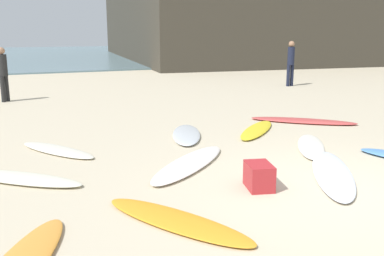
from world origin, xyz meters
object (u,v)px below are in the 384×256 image
(surfboard_2, at_px, (176,220))
(surfboard_8, at_px, (57,150))
(beach_cooler, at_px, (259,176))
(surfboard_7, at_px, (303,121))
(surfboard_9, at_px, (186,134))
(surfboard_5, at_px, (189,163))
(surfboard_6, at_px, (21,178))
(surfboard_1, at_px, (333,173))
(beachgoer_far, at_px, (3,72))
(beachgoer_mid, at_px, (291,61))
(surfboard_4, at_px, (257,130))
(surfboard_0, at_px, (311,146))

(surfboard_2, xyz_separation_m, surfboard_8, (-0.92, 3.76, 0.00))
(surfboard_8, relative_size, beach_cooler, 3.88)
(surfboard_7, bearing_deg, surfboard_9, 133.40)
(surfboard_2, relative_size, surfboard_5, 0.89)
(surfboard_6, bearing_deg, surfboard_5, 123.75)
(surfboard_1, xyz_separation_m, beachgoer_far, (-4.62, 10.00, 0.93))
(surfboard_7, distance_m, beachgoer_mid, 7.43)
(surfboard_2, relative_size, beachgoer_mid, 1.17)
(surfboard_8, bearing_deg, beach_cooler, 95.90)
(beachgoer_mid, bearing_deg, surfboard_4, 42.45)
(surfboard_1, xyz_separation_m, surfboard_4, (0.54, 3.08, 0.00))
(surfboard_7, bearing_deg, surfboard_8, 133.29)
(surfboard_4, height_order, surfboard_7, surfboard_7)
(surfboard_2, bearing_deg, surfboard_7, 9.40)
(beachgoer_mid, bearing_deg, surfboard_6, 29.83)
(surfboard_1, bearing_deg, surfboard_7, -86.73)
(surfboard_5, relative_size, beach_cooler, 4.83)
(beachgoer_far, bearing_deg, beach_cooler, 53.16)
(surfboard_6, height_order, surfboard_7, surfboard_6)
(surfboard_4, height_order, beach_cooler, beach_cooler)
(beach_cooler, bearing_deg, surfboard_5, 109.92)
(surfboard_6, height_order, beach_cooler, beach_cooler)
(surfboard_1, bearing_deg, surfboard_5, -1.20)
(surfboard_4, relative_size, beach_cooler, 4.23)
(surfboard_0, height_order, surfboard_5, surfboard_5)
(surfboard_9, bearing_deg, beachgoer_far, -39.82)
(surfboard_2, height_order, beachgoer_mid, beachgoer_mid)
(surfboard_1, height_order, surfboard_5, surfboard_5)
(surfboard_1, xyz_separation_m, surfboard_8, (-3.82, 3.17, -0.00))
(beachgoer_mid, distance_m, beach_cooler, 12.28)
(surfboard_4, relative_size, surfboard_9, 1.10)
(surfboard_5, distance_m, surfboard_6, 2.67)
(surfboard_4, bearing_deg, surfboard_1, -53.94)
(surfboard_5, xyz_separation_m, surfboard_8, (-1.95, 1.80, -0.01))
(surfboard_1, relative_size, surfboard_5, 1.04)
(surfboard_2, xyz_separation_m, surfboard_6, (-1.63, 2.31, 0.01))
(surfboard_0, height_order, surfboard_2, surfboard_0)
(surfboard_8, xyz_separation_m, surfboard_9, (2.71, 0.13, 0.01))
(surfboard_0, relative_size, surfboard_2, 0.89)
(surfboard_2, relative_size, surfboard_6, 1.02)
(beachgoer_far, bearing_deg, surfboard_8, 41.88)
(surfboard_2, xyz_separation_m, beachgoer_mid, (9.14, 10.17, 1.01))
(surfboard_5, relative_size, surfboard_9, 1.25)
(surfboard_4, xyz_separation_m, beachgoer_far, (-5.16, 6.92, 0.93))
(surfboard_2, distance_m, beachgoer_far, 10.77)
(surfboard_8, bearing_deg, surfboard_0, 127.97)
(surfboard_6, distance_m, beachgoer_far, 8.33)
(surfboard_8, bearing_deg, surfboard_4, 147.21)
(surfboard_1, bearing_deg, beachgoer_mid, -88.17)
(beachgoer_mid, bearing_deg, surfboard_2, 41.75)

